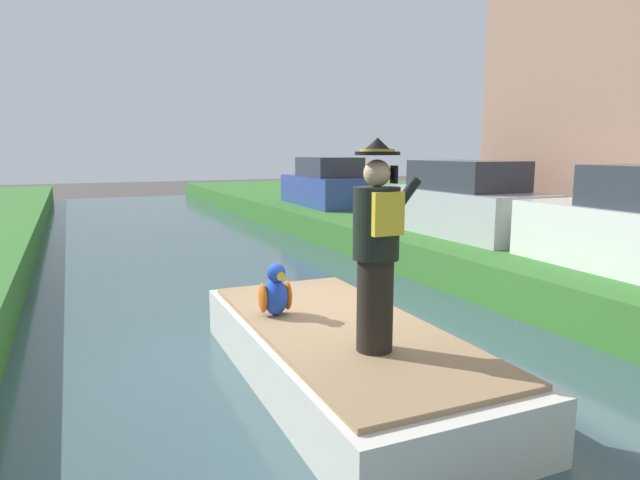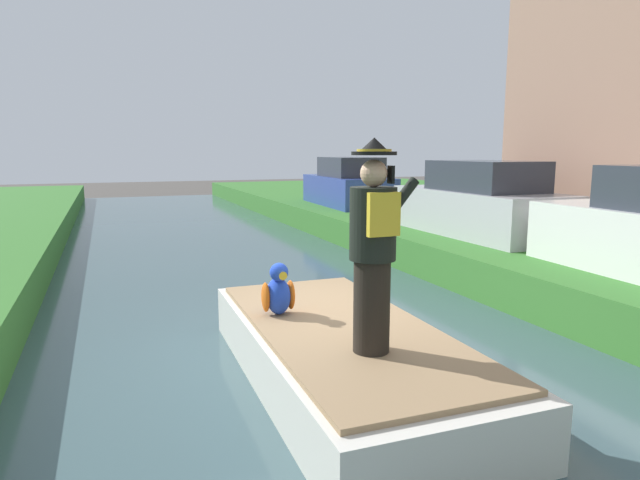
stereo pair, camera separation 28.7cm
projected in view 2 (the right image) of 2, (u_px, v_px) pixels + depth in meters
ground_plane at (314, 362)px, 6.40m from camera, size 80.00×80.00×0.00m
canal_water at (314, 358)px, 6.39m from camera, size 6.39×48.00×0.10m
boat at (343, 354)px, 5.56m from camera, size 1.87×4.23×0.61m
person_pirate at (373, 248)px, 4.65m from camera, size 0.61×0.42×1.85m
parrot_plush at (278, 292)px, 5.84m from camera, size 0.36×0.34×0.57m
parked_car_silver at (479, 204)px, 11.18m from camera, size 1.72×4.01×1.50m
parked_car_blue at (348, 185)px, 17.19m from camera, size 1.88×4.07×1.50m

